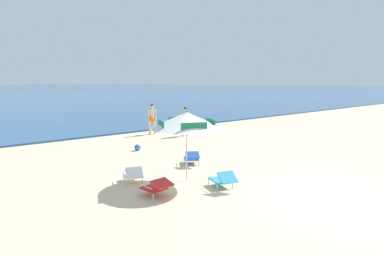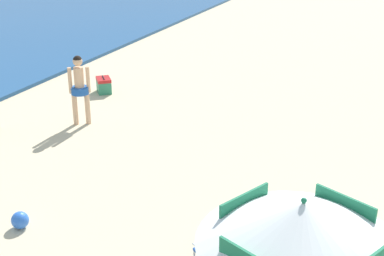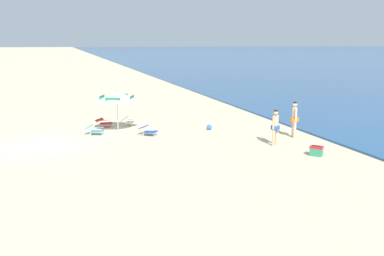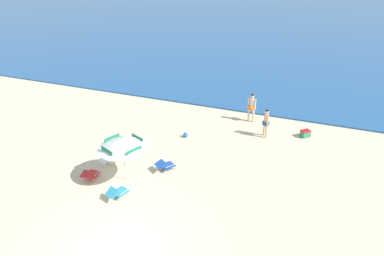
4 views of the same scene
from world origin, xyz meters
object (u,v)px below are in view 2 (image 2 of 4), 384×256
at_px(lounge_chair_beside_umbrella, 225,254).
at_px(person_standing_near_shore, 79,85).
at_px(cooler_box, 104,85).
at_px(beach_umbrella_striped_main, 302,224).
at_px(beach_ball, 20,220).

distance_m(lounge_chair_beside_umbrella, person_standing_near_shore, 6.27).
xyz_separation_m(lounge_chair_beside_umbrella, cooler_box, (5.77, 5.79, -0.07)).
bearing_deg(beach_umbrella_striped_main, beach_ball, 78.67).
bearing_deg(beach_ball, cooler_box, 21.67).
bearing_deg(person_standing_near_shore, beach_umbrella_striped_main, -128.17).
height_order(lounge_chair_beside_umbrella, person_standing_near_shore, person_standing_near_shore).
distance_m(person_standing_near_shore, beach_ball, 4.45).
xyz_separation_m(beach_umbrella_striped_main, lounge_chair_beside_umbrella, (1.29, 1.31, -1.59)).
xyz_separation_m(beach_umbrella_striped_main, cooler_box, (7.06, 7.11, -1.66)).
bearing_deg(lounge_chair_beside_umbrella, person_standing_near_shore, 53.70).
xyz_separation_m(lounge_chair_beside_umbrella, person_standing_near_shore, (3.69, 5.02, 0.66)).
bearing_deg(person_standing_near_shore, lounge_chair_beside_umbrella, -126.30).
xyz_separation_m(person_standing_near_shore, cooler_box, (2.08, 0.77, -0.74)).
relative_size(lounge_chair_beside_umbrella, cooler_box, 1.68).
height_order(beach_umbrella_striped_main, beach_ball, beach_umbrella_striped_main).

